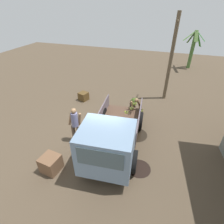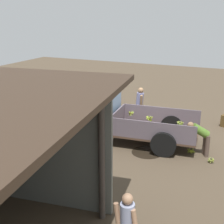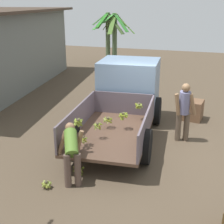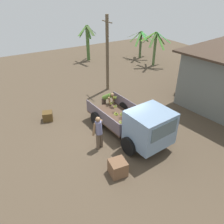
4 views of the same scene
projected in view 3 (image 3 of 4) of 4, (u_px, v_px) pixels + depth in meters
name	position (u px, v px, depth m)	size (l,w,h in m)	color
ground	(141.00, 142.00, 9.09)	(36.00, 36.00, 0.00)	brown
mud_patch_0	(92.00, 119.00, 10.86)	(0.93, 0.93, 0.01)	black
mud_patch_1	(83.00, 145.00, 8.90)	(1.13, 1.13, 0.01)	black
cargo_truck	(126.00, 92.00, 10.13)	(5.13, 2.55, 2.04)	#4E3729
banana_palm_3	(115.00, 36.00, 20.26)	(2.93, 2.45, 3.13)	#4E6443
banana_palm_4	(108.00, 35.00, 20.45)	(2.54, 2.32, 3.17)	#596F4B
person_foreground_visitor	(184.00, 110.00, 8.88)	(0.44, 0.66, 1.74)	brown
person_worker_loading	(71.00, 150.00, 6.92)	(0.83, 0.78, 1.27)	brown
banana_bunch_on_ground_0	(79.00, 169.00, 7.37)	(0.29, 0.27, 0.22)	#463F2D
banana_bunch_on_ground_1	(47.00, 184.00, 6.84)	(0.22, 0.21, 0.18)	#48412F
wooden_crate_1	(192.00, 110.00, 10.75)	(0.67, 0.67, 0.67)	brown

